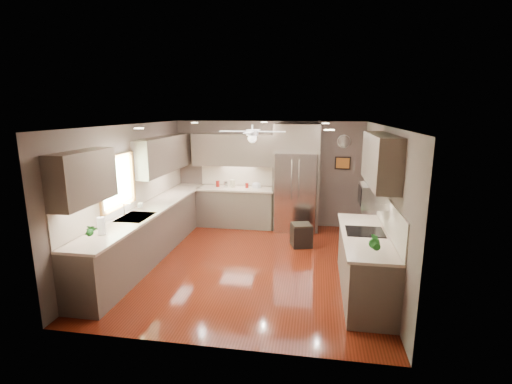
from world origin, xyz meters
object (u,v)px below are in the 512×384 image
(soap_bottle, at_px, (141,205))
(potted_plant_left, at_px, (90,231))
(canister_c, at_px, (233,184))
(paper_towel, at_px, (101,226))
(bowl, at_px, (256,187))
(microwave, at_px, (374,195))
(canister_d, at_px, (247,185))
(potted_plant_right, at_px, (375,243))
(canister_a, at_px, (218,184))
(canister_b, at_px, (226,184))
(refrigerator, at_px, (296,180))
(stool, at_px, (301,235))

(soap_bottle, bearing_deg, potted_plant_left, -86.67)
(canister_c, relative_size, paper_towel, 0.69)
(bowl, height_order, microwave, microwave)
(canister_d, relative_size, potted_plant_right, 0.37)
(canister_a, xyz_separation_m, paper_towel, (-0.78, -3.69, 0.06))
(canister_b, distance_m, canister_c, 0.17)
(refrigerator, height_order, paper_towel, refrigerator)
(potted_plant_left, bearing_deg, bowl, 66.74)
(canister_b, height_order, canister_d, canister_b)
(canister_c, distance_m, soap_bottle, 2.56)
(canister_c, relative_size, bowl, 0.85)
(bowl, height_order, refrigerator, refrigerator)
(soap_bottle, bearing_deg, potted_plant_right, -21.82)
(bowl, bearing_deg, canister_a, -179.60)
(canister_b, distance_m, refrigerator, 1.69)
(microwave, height_order, paper_towel, microwave)
(paper_towel, bearing_deg, soap_bottle, 93.89)
(canister_d, bearing_deg, potted_plant_left, -110.55)
(bowl, height_order, paper_towel, paper_towel)
(refrigerator, bearing_deg, soap_bottle, -141.68)
(potted_plant_left, distance_m, paper_towel, 0.30)
(canister_a, distance_m, soap_bottle, 2.41)
(soap_bottle, distance_m, bowl, 2.89)
(canister_d, xyz_separation_m, stool, (1.36, -1.17, -0.76))
(soap_bottle, xyz_separation_m, potted_plant_right, (3.97, -1.59, 0.07))
(bowl, bearing_deg, refrigerator, -3.92)
(canister_b, bearing_deg, stool, -32.01)
(canister_a, relative_size, microwave, 0.26)
(canister_a, bearing_deg, microwave, -40.78)
(potted_plant_left, bearing_deg, potted_plant_right, 2.23)
(soap_bottle, xyz_separation_m, microwave, (4.09, -0.53, 0.45))
(canister_d, xyz_separation_m, microwave, (2.49, -2.76, 0.48))
(canister_a, xyz_separation_m, canister_b, (0.20, -0.00, -0.01))
(bowl, relative_size, stool, 0.46)
(canister_c, height_order, canister_d, canister_c)
(potted_plant_left, height_order, potted_plant_right, same)
(canister_a, bearing_deg, potted_plant_left, -101.04)
(potted_plant_left, bearing_deg, canister_a, 78.96)
(potted_plant_left, distance_m, refrigerator, 4.74)
(canister_b, distance_m, stool, 2.34)
(stool, bearing_deg, canister_b, 147.99)
(canister_b, bearing_deg, paper_towel, -104.94)
(canister_a, bearing_deg, stool, -29.47)
(bowl, bearing_deg, canister_d, -178.02)
(soap_bottle, height_order, refrigerator, refrigerator)
(canister_a, distance_m, canister_c, 0.37)
(potted_plant_right, bearing_deg, canister_d, 121.87)
(potted_plant_left, distance_m, potted_plant_right, 3.88)
(potted_plant_right, bearing_deg, refrigerator, 107.86)
(canister_d, distance_m, stool, 1.95)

